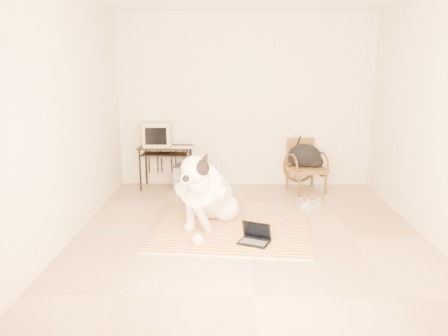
{
  "coord_description": "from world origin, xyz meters",
  "views": [
    {
      "loc": [
        -0.2,
        -4.66,
        1.92
      ],
      "look_at": [
        -0.29,
        0.42,
        0.71
      ],
      "focal_mm": 35.0,
      "sensor_mm": 36.0,
      "label": 1
    }
  ],
  "objects_px": {
    "computer_desk": "(166,152)",
    "pc_tower": "(181,177)",
    "dog": "(207,193)",
    "crt_monitor": "(158,134)",
    "rattan_chair": "(305,165)",
    "laptop": "(255,237)",
    "backpack": "(306,157)"
  },
  "relations": [
    {
      "from": "crt_monitor",
      "to": "backpack",
      "type": "xyz_separation_m",
      "value": [
        2.28,
        -0.17,
        -0.32
      ]
    },
    {
      "from": "dog",
      "to": "pc_tower",
      "type": "distance_m",
      "value": 1.73
    },
    {
      "from": "computer_desk",
      "to": "rattan_chair",
      "type": "xyz_separation_m",
      "value": [
        2.16,
        -0.1,
        -0.18
      ]
    },
    {
      "from": "rattan_chair",
      "to": "backpack",
      "type": "relative_size",
      "value": 1.49
    },
    {
      "from": "laptop",
      "to": "rattan_chair",
      "type": "bearing_deg",
      "value": 67.44
    },
    {
      "from": "dog",
      "to": "computer_desk",
      "type": "relative_size",
      "value": 1.67
    },
    {
      "from": "dog",
      "to": "crt_monitor",
      "type": "bearing_deg",
      "value": 117.22
    },
    {
      "from": "crt_monitor",
      "to": "pc_tower",
      "type": "xyz_separation_m",
      "value": [
        0.34,
        -0.02,
        -0.67
      ]
    },
    {
      "from": "laptop",
      "to": "rattan_chair",
      "type": "distance_m",
      "value": 2.29
    },
    {
      "from": "laptop",
      "to": "rattan_chair",
      "type": "height_order",
      "value": "rattan_chair"
    },
    {
      "from": "pc_tower",
      "to": "rattan_chair",
      "type": "bearing_deg",
      "value": -3.56
    },
    {
      "from": "crt_monitor",
      "to": "pc_tower",
      "type": "distance_m",
      "value": 0.76
    },
    {
      "from": "computer_desk",
      "to": "crt_monitor",
      "type": "bearing_deg",
      "value": 159.79
    },
    {
      "from": "crt_monitor",
      "to": "rattan_chair",
      "type": "height_order",
      "value": "crt_monitor"
    },
    {
      "from": "dog",
      "to": "computer_desk",
      "type": "height_order",
      "value": "dog"
    },
    {
      "from": "laptop",
      "to": "rattan_chair",
      "type": "xyz_separation_m",
      "value": [
        0.87,
        2.09,
        0.32
      ]
    },
    {
      "from": "pc_tower",
      "to": "backpack",
      "type": "height_order",
      "value": "backpack"
    },
    {
      "from": "dog",
      "to": "rattan_chair",
      "type": "height_order",
      "value": "dog"
    },
    {
      "from": "rattan_chair",
      "to": "backpack",
      "type": "bearing_deg",
      "value": -83.73
    },
    {
      "from": "crt_monitor",
      "to": "rattan_chair",
      "type": "distance_m",
      "value": 2.33
    },
    {
      "from": "dog",
      "to": "crt_monitor",
      "type": "distance_m",
      "value": 1.92
    },
    {
      "from": "crt_monitor",
      "to": "backpack",
      "type": "relative_size",
      "value": 0.78
    },
    {
      "from": "laptop",
      "to": "pc_tower",
      "type": "height_order",
      "value": "pc_tower"
    },
    {
      "from": "computer_desk",
      "to": "backpack",
      "type": "distance_m",
      "value": 2.17
    },
    {
      "from": "pc_tower",
      "to": "laptop",
      "type": "bearing_deg",
      "value": -64.24
    },
    {
      "from": "crt_monitor",
      "to": "rattan_chair",
      "type": "bearing_deg",
      "value": -3.49
    },
    {
      "from": "computer_desk",
      "to": "pc_tower",
      "type": "relative_size",
      "value": 2.03
    },
    {
      "from": "laptop",
      "to": "rattan_chair",
      "type": "relative_size",
      "value": 0.49
    },
    {
      "from": "computer_desk",
      "to": "backpack",
      "type": "height_order",
      "value": "backpack"
    },
    {
      "from": "dog",
      "to": "laptop",
      "type": "distance_m",
      "value": 0.87
    },
    {
      "from": "laptop",
      "to": "crt_monitor",
      "type": "xyz_separation_m",
      "value": [
        -1.41,
        2.23,
        0.78
      ]
    },
    {
      "from": "crt_monitor",
      "to": "rattan_chair",
      "type": "relative_size",
      "value": 0.53
    }
  ]
}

